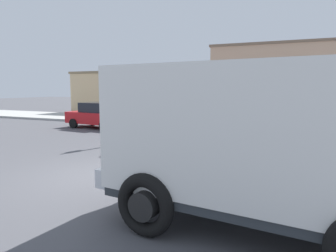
% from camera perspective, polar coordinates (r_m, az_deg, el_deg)
% --- Properties ---
extents(ground_plane, '(120.00, 120.00, 0.00)m').
position_cam_1_polar(ground_plane, '(9.23, -12.63, -8.86)').
color(ground_plane, '#4C4C51').
extents(sidewalk_far, '(80.00, 5.00, 0.16)m').
position_cam_1_polar(sidewalk_far, '(21.31, 8.90, 0.47)').
color(sidewalk_far, '#ADADA8').
rests_on(sidewalk_far, ground).
extents(truck_foreground, '(5.67, 3.28, 2.90)m').
position_cam_1_polar(truck_foreground, '(5.59, 16.86, -1.89)').
color(truck_foreground, white).
rests_on(truck_foreground, ground).
extents(cyclist, '(1.67, 0.64, 1.72)m').
position_cam_1_polar(cyclist, '(12.18, -6.70, -0.71)').
color(cyclist, black).
rests_on(cyclist, ground).
extents(traffic_light_pole, '(0.24, 0.43, 3.20)m').
position_cam_1_polar(traffic_light_pole, '(13.74, -8.81, 5.17)').
color(traffic_light_pole, red).
rests_on(traffic_light_pole, ground).
extents(car_red_near, '(4.17, 2.22, 1.60)m').
position_cam_1_polar(car_red_near, '(19.70, -12.85, 2.00)').
color(car_red_near, red).
rests_on(car_red_near, ground).
extents(car_white_mid, '(4.13, 2.13, 1.60)m').
position_cam_1_polar(car_white_mid, '(18.20, -4.40, 1.74)').
color(car_white_mid, '#B7B7BC').
rests_on(car_white_mid, ground).
extents(car_far_side, '(4.29, 2.63, 1.60)m').
position_cam_1_polar(car_far_side, '(15.33, 21.51, 0.26)').
color(car_far_side, '#1E2328').
rests_on(car_far_side, ground).
extents(pedestrian_near_kerb, '(0.34, 0.22, 1.62)m').
position_cam_1_polar(pedestrian_near_kerb, '(15.61, 22.55, 0.44)').
color(pedestrian_near_kerb, '#2D334C').
rests_on(pedestrian_near_kerb, ground).
extents(building_corner_left, '(12.19, 5.77, 4.02)m').
position_cam_1_polar(building_corner_left, '(29.70, -5.19, 6.12)').
color(building_corner_left, '#D1B284').
rests_on(building_corner_left, ground).
extents(building_mid_block, '(11.07, 5.72, 5.90)m').
position_cam_1_polar(building_mid_block, '(26.98, 20.71, 7.60)').
color(building_mid_block, tan).
rests_on(building_mid_block, ground).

